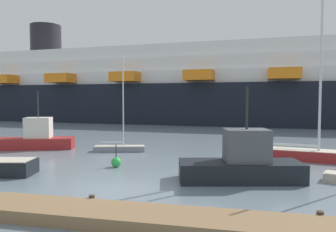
{
  "coord_description": "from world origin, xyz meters",
  "views": [
    {
      "loc": [
        5.82,
        -14.72,
        4.52
      ],
      "look_at": [
        0.0,
        11.44,
        3.02
      ],
      "focal_mm": 34.41,
      "sensor_mm": 36.0,
      "label": 1
    }
  ],
  "objects_px": {
    "sailboat_2": "(310,152)",
    "cruise_ship": "(144,89)",
    "sailboat_0": "(120,147)",
    "fishing_boat_0": "(36,138)",
    "fishing_boat_1": "(242,163)",
    "channel_buoy_1": "(116,162)",
    "channel_buoy_0": "(34,135)"
  },
  "relations": [
    {
      "from": "fishing_boat_0",
      "to": "channel_buoy_0",
      "type": "relative_size",
      "value": 5.13
    },
    {
      "from": "channel_buoy_0",
      "to": "channel_buoy_1",
      "type": "distance_m",
      "value": 20.0
    },
    {
      "from": "fishing_boat_1",
      "to": "cruise_ship",
      "type": "bearing_deg",
      "value": 100.57
    },
    {
      "from": "channel_buoy_0",
      "to": "cruise_ship",
      "type": "height_order",
      "value": "cruise_ship"
    },
    {
      "from": "fishing_boat_0",
      "to": "cruise_ship",
      "type": "relative_size",
      "value": 0.05
    },
    {
      "from": "channel_buoy_1",
      "to": "cruise_ship",
      "type": "bearing_deg",
      "value": 104.38
    },
    {
      "from": "sailboat_0",
      "to": "fishing_boat_1",
      "type": "distance_m",
      "value": 12.64
    },
    {
      "from": "sailboat_0",
      "to": "channel_buoy_0",
      "type": "distance_m",
      "value": 14.98
    },
    {
      "from": "fishing_boat_1",
      "to": "channel_buoy_1",
      "type": "bearing_deg",
      "value": 154.77
    },
    {
      "from": "channel_buoy_1",
      "to": "channel_buoy_0",
      "type": "bearing_deg",
      "value": 139.6
    },
    {
      "from": "sailboat_0",
      "to": "fishing_boat_0",
      "type": "relative_size",
      "value": 1.17
    },
    {
      "from": "fishing_boat_1",
      "to": "channel_buoy_0",
      "type": "relative_size",
      "value": 5.15
    },
    {
      "from": "fishing_boat_0",
      "to": "channel_buoy_0",
      "type": "xyz_separation_m",
      "value": [
        -5.41,
        7.35,
        -0.67
      ]
    },
    {
      "from": "sailboat_2",
      "to": "fishing_boat_1",
      "type": "xyz_separation_m",
      "value": [
        -4.84,
        -6.9,
        0.33
      ]
    },
    {
      "from": "channel_buoy_0",
      "to": "fishing_boat_1",
      "type": "bearing_deg",
      "value": -32.36
    },
    {
      "from": "channel_buoy_0",
      "to": "cruise_ship",
      "type": "bearing_deg",
      "value": 80.8
    },
    {
      "from": "sailboat_2",
      "to": "channel_buoy_0",
      "type": "distance_m",
      "value": 29.17
    },
    {
      "from": "fishing_boat_0",
      "to": "channel_buoy_1",
      "type": "bearing_deg",
      "value": -48.65
    },
    {
      "from": "fishing_boat_0",
      "to": "channel_buoy_1",
      "type": "distance_m",
      "value": 11.32
    },
    {
      "from": "sailboat_0",
      "to": "fishing_boat_0",
      "type": "distance_m",
      "value": 7.81
    },
    {
      "from": "fishing_boat_1",
      "to": "cruise_ship",
      "type": "height_order",
      "value": "cruise_ship"
    },
    {
      "from": "channel_buoy_0",
      "to": "fishing_boat_0",
      "type": "bearing_deg",
      "value": -53.62
    },
    {
      "from": "sailboat_0",
      "to": "fishing_boat_1",
      "type": "bearing_deg",
      "value": -52.41
    },
    {
      "from": "channel_buoy_0",
      "to": "channel_buoy_1",
      "type": "relative_size",
      "value": 0.89
    },
    {
      "from": "fishing_boat_0",
      "to": "cruise_ship",
      "type": "bearing_deg",
      "value": 72.38
    },
    {
      "from": "fishing_boat_1",
      "to": "fishing_boat_0",
      "type": "bearing_deg",
      "value": 144.75
    },
    {
      "from": "channel_buoy_0",
      "to": "sailboat_2",
      "type": "bearing_deg",
      "value": -15.59
    },
    {
      "from": "sailboat_2",
      "to": "cruise_ship",
      "type": "height_order",
      "value": "cruise_ship"
    },
    {
      "from": "sailboat_2",
      "to": "fishing_boat_1",
      "type": "height_order",
      "value": "sailboat_2"
    },
    {
      "from": "sailboat_0",
      "to": "fishing_boat_0",
      "type": "height_order",
      "value": "sailboat_0"
    },
    {
      "from": "channel_buoy_1",
      "to": "cruise_ship",
      "type": "height_order",
      "value": "cruise_ship"
    },
    {
      "from": "sailboat_2",
      "to": "sailboat_0",
      "type": "bearing_deg",
      "value": -173.02
    }
  ]
}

